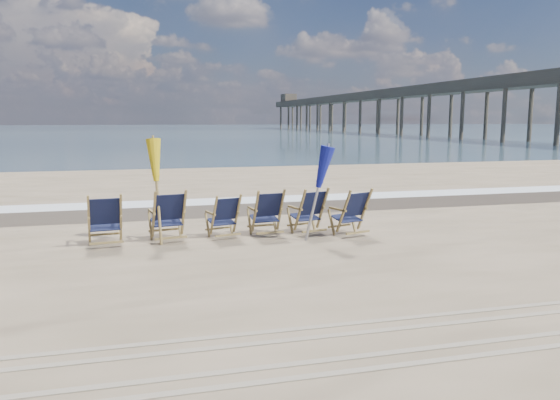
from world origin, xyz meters
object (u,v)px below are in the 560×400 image
at_px(beach_chair_5, 365,211).
at_px(umbrella_yellow, 157,165).
at_px(fishing_pier, 394,106).
at_px(beach_chair_2, 237,215).
at_px(beach_chair_3, 281,212).
at_px(beach_chair_4, 323,210).
at_px(umbrella_blue, 316,171).
at_px(beach_chair_0, 121,219).
at_px(beach_chair_1, 184,215).

distance_m(beach_chair_5, umbrella_yellow, 4.50).
bearing_deg(fishing_pier, umbrella_yellow, -119.59).
xyz_separation_m(beach_chair_2, beach_chair_3, (0.94, -0.05, 0.04)).
bearing_deg(beach_chair_3, beach_chair_5, 160.27).
bearing_deg(beach_chair_4, umbrella_blue, 45.29).
bearing_deg(beach_chair_3, umbrella_blue, 120.90).
bearing_deg(beach_chair_2, beach_chair_3, 162.78).
relative_size(beach_chair_2, umbrella_blue, 0.48).
bearing_deg(beach_chair_5, beach_chair_2, -26.96).
bearing_deg(beach_chair_0, beach_chair_3, 176.86).
bearing_deg(beach_chair_0, umbrella_blue, 165.96).
height_order(beach_chair_5, umbrella_yellow, umbrella_yellow).
xyz_separation_m(beach_chair_2, beach_chair_4, (1.88, -0.08, 0.04)).
relative_size(beach_chair_5, umbrella_yellow, 0.50).
xyz_separation_m(beach_chair_1, beach_chair_4, (3.01, -0.03, -0.03)).
relative_size(beach_chair_1, fishing_pier, 0.01).
distance_m(beach_chair_0, beach_chair_5, 5.09).
distance_m(beach_chair_4, fishing_pier, 80.09).
xyz_separation_m(beach_chair_4, fishing_pier, (36.83, 71.01, 4.13)).
relative_size(beach_chair_5, umbrella_blue, 0.53).
bearing_deg(beach_chair_2, beach_chair_4, 163.47).
distance_m(beach_chair_0, beach_chair_4, 4.25).
xyz_separation_m(beach_chair_3, umbrella_blue, (0.55, -0.71, 0.94)).
height_order(beach_chair_0, fishing_pier, fishing_pier).
distance_m(beach_chair_0, beach_chair_1, 1.25).
height_order(beach_chair_2, beach_chair_4, beach_chair_4).
bearing_deg(beach_chair_0, umbrella_yellow, 179.35).
bearing_deg(beach_chair_1, fishing_pier, -128.82).
distance_m(beach_chair_1, umbrella_blue, 2.86).
height_order(beach_chair_0, beach_chair_4, beach_chair_0).
bearing_deg(beach_chair_4, fishing_pier, -132.26).
distance_m(beach_chair_3, umbrella_blue, 1.30).
relative_size(beach_chair_2, umbrella_yellow, 0.45).
relative_size(beach_chair_3, beach_chair_5, 0.99).
bearing_deg(umbrella_yellow, beach_chair_1, 8.99).
xyz_separation_m(beach_chair_0, umbrella_blue, (3.86, -0.57, 0.92)).
relative_size(umbrella_yellow, fishing_pier, 0.02).
height_order(beach_chair_3, umbrella_yellow, umbrella_yellow).
relative_size(beach_chair_2, beach_chair_5, 0.91).
bearing_deg(beach_chair_5, umbrella_blue, -3.41).
height_order(beach_chair_1, beach_chair_3, beach_chair_1).
relative_size(beach_chair_3, beach_chair_4, 0.99).
bearing_deg(beach_chair_4, umbrella_yellow, -14.01).
relative_size(beach_chair_4, umbrella_yellow, 0.49).
xyz_separation_m(beach_chair_0, beach_chair_3, (3.31, 0.15, -0.02)).
bearing_deg(beach_chair_2, beach_chair_1, -11.32).
xyz_separation_m(beach_chair_0, beach_chair_4, (4.25, 0.11, -0.02)).
distance_m(beach_chair_1, beach_chair_3, 2.07).
relative_size(beach_chair_0, beach_chair_4, 1.03).
distance_m(beach_chair_0, beach_chair_3, 3.31).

